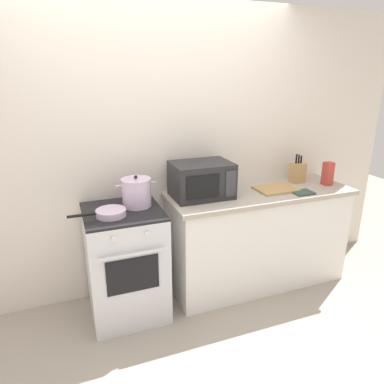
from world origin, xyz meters
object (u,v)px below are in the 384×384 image
(stock_pot, at_px, (137,192))
(knife_block, at_px, (297,172))
(stove, at_px, (126,263))
(oven_mitt, at_px, (303,192))
(cutting_board, at_px, (276,189))
(microwave, at_px, (201,180))
(frying_pan, at_px, (110,213))
(pasta_box, at_px, (328,174))

(stock_pot, bearing_deg, knife_block, 3.12)
(stove, distance_m, knife_block, 1.82)
(stove, distance_m, oven_mitt, 1.64)
(stove, distance_m, cutting_board, 1.47)
(microwave, bearing_deg, cutting_board, -6.37)
(stove, bearing_deg, frying_pan, -141.69)
(cutting_board, height_order, knife_block, knife_block)
(cutting_board, xyz_separation_m, knife_block, (0.33, 0.14, 0.09))
(oven_mitt, bearing_deg, pasta_box, 19.25)
(frying_pan, distance_m, microwave, 0.82)
(cutting_board, bearing_deg, oven_mitt, -42.97)
(frying_pan, xyz_separation_m, knife_block, (1.83, 0.22, 0.07))
(oven_mitt, bearing_deg, knife_block, 62.28)
(stock_pot, relative_size, pasta_box, 1.45)
(stove, bearing_deg, oven_mitt, -5.79)
(stock_pot, distance_m, pasta_box, 1.81)
(microwave, relative_size, oven_mitt, 2.78)
(knife_block, bearing_deg, oven_mitt, -117.72)
(microwave, bearing_deg, knife_block, 3.45)
(microwave, height_order, oven_mitt, microwave)
(cutting_board, bearing_deg, microwave, 173.63)
(stock_pot, distance_m, knife_block, 1.60)
(knife_block, bearing_deg, stove, -175.32)
(microwave, xyz_separation_m, pasta_box, (1.24, -0.11, -0.04))
(frying_pan, relative_size, pasta_box, 1.93)
(microwave, distance_m, pasta_box, 1.25)
(cutting_board, bearing_deg, frying_pan, -176.83)
(stove, distance_m, microwave, 0.93)
(stock_pot, xyz_separation_m, oven_mitt, (1.44, -0.21, -0.11))
(stove, xyz_separation_m, cutting_board, (1.39, 0.00, 0.47))
(stove, height_order, stock_pot, stock_pot)
(stock_pot, bearing_deg, oven_mitt, -8.45)
(stove, relative_size, pasta_box, 4.18)
(cutting_board, bearing_deg, pasta_box, -3.16)
(cutting_board, relative_size, oven_mitt, 2.00)
(stove, distance_m, stock_pot, 0.59)
(frying_pan, xyz_separation_m, microwave, (0.80, 0.16, 0.12))
(stock_pot, height_order, pasta_box, stock_pot)
(pasta_box, bearing_deg, microwave, 175.03)
(stock_pot, relative_size, knife_block, 1.13)
(stock_pot, bearing_deg, microwave, 2.51)
(cutting_board, bearing_deg, stove, -179.95)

